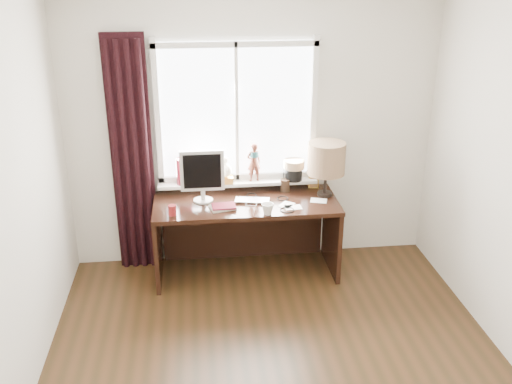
{
  "coord_description": "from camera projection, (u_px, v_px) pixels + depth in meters",
  "views": [
    {
      "loc": [
        -0.55,
        -3.17,
        2.85
      ],
      "look_at": [
        -0.05,
        1.25,
        1.0
      ],
      "focal_mm": 40.0,
      "sensor_mm": 36.0,
      "label": 1
    }
  ],
  "objects": [
    {
      "name": "monitor",
      "position": [
        202.0,
        173.0,
        5.16
      ],
      "size": [
        0.4,
        0.18,
        0.49
      ],
      "color": "beige",
      "rests_on": "desk"
    },
    {
      "name": "table_lamp",
      "position": [
        326.0,
        159.0,
        5.26
      ],
      "size": [
        0.35,
        0.35,
        0.52
      ],
      "color": "black",
      "rests_on": "desk"
    },
    {
      "name": "loose_papers",
      "position": [
        300.0,
        204.0,
        5.2
      ],
      "size": [
        0.49,
        0.26,
        0.0
      ],
      "color": "white",
      "rests_on": "desk"
    },
    {
      "name": "desk",
      "position": [
        245.0,
        221.0,
        5.44
      ],
      "size": [
        1.7,
        0.7,
        0.75
      ],
      "color": "black",
      "rests_on": "floor"
    },
    {
      "name": "ceiling",
      "position": [
        291.0,
        6.0,
        3.06
      ],
      "size": [
        3.5,
        4.0,
        0.0
      ],
      "primitive_type": "cube",
      "color": "white",
      "rests_on": "wall_back"
    },
    {
      "name": "notebook_stack",
      "position": [
        223.0,
        207.0,
        5.11
      ],
      "size": [
        0.25,
        0.21,
        0.03
      ],
      "color": "beige",
      "rests_on": "desk"
    },
    {
      "name": "mug",
      "position": [
        268.0,
        209.0,
        4.98
      ],
      "size": [
        0.14,
        0.13,
        0.11
      ],
      "primitive_type": "imported",
      "rotation": [
        0.0,
        0.0,
        0.35
      ],
      "color": "white",
      "rests_on": "desk"
    },
    {
      "name": "desk_cables",
      "position": [
        276.0,
        202.0,
        5.23
      ],
      "size": [
        0.43,
        0.52,
        0.01
      ],
      "color": "black",
      "rests_on": "desk"
    },
    {
      "name": "laptop",
      "position": [
        253.0,
        201.0,
        5.25
      ],
      "size": [
        0.35,
        0.26,
        0.03
      ],
      "primitive_type": "imported",
      "rotation": [
        0.0,
        0.0,
        -0.19
      ],
      "color": "silver",
      "rests_on": "desk"
    },
    {
      "name": "brush_holder",
      "position": [
        285.0,
        185.0,
        5.47
      ],
      "size": [
        0.09,
        0.09,
        0.25
      ],
      "color": "black",
      "rests_on": "desk"
    },
    {
      "name": "window",
      "position": [
        239.0,
        134.0,
        5.33
      ],
      "size": [
        1.52,
        0.22,
        1.4
      ],
      "color": "white",
      "rests_on": "ground"
    },
    {
      "name": "red_cup",
      "position": [
        172.0,
        210.0,
        4.97
      ],
      "size": [
        0.07,
        0.07,
        0.09
      ],
      "primitive_type": "cylinder",
      "color": "maroon",
      "rests_on": "desk"
    },
    {
      "name": "curtain",
      "position": [
        132.0,
        159.0,
        5.26
      ],
      "size": [
        0.38,
        0.09,
        2.25
      ],
      "color": "black",
      "rests_on": "floor"
    },
    {
      "name": "icon_frame",
      "position": [
        314.0,
        182.0,
        5.54
      ],
      "size": [
        0.1,
        0.04,
        0.13
      ],
      "color": "gold",
      "rests_on": "desk"
    },
    {
      "name": "wall_back",
      "position": [
        252.0,
        132.0,
        5.4
      ],
      "size": [
        3.5,
        0.0,
        2.6
      ],
      "primitive_type": "cube",
      "rotation": [
        1.57,
        0.0,
        0.0
      ],
      "color": "silver",
      "rests_on": "ground"
    }
  ]
}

